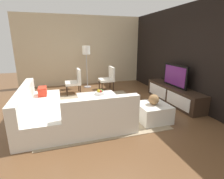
{
  "coord_description": "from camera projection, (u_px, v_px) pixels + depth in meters",
  "views": [
    {
      "loc": [
        4.22,
        -0.85,
        1.82
      ],
      "look_at": [
        -0.18,
        0.51,
        0.52
      ],
      "focal_mm": 27.86,
      "sensor_mm": 36.0,
      "label": 1
    }
  ],
  "objects": [
    {
      "name": "decorative_ball",
      "position": [
        154.0,
        99.0,
        3.97
      ],
      "size": [
        0.24,
        0.24,
        0.24
      ],
      "primitive_type": "sphere",
      "color": "#997247",
      "rests_on": "ottoman"
    },
    {
      "name": "accent_chair_far",
      "position": [
        109.0,
        77.0,
        6.56
      ],
      "size": [
        0.54,
        0.52,
        0.87
      ],
      "rotation": [
        0.0,
        0.0,
        0.1
      ],
      "color": "#332319",
      "rests_on": "ground"
    },
    {
      "name": "fruit_bowl",
      "position": [
        100.0,
        92.0,
        4.81
      ],
      "size": [
        0.28,
        0.28,
        0.14
      ],
      "color": "silver",
      "rests_on": "coffee_table"
    },
    {
      "name": "ground_plane",
      "position": [
        96.0,
        111.0,
        4.62
      ],
      "size": [
        14.0,
        14.0,
        0.0
      ],
      "primitive_type": "plane",
      "color": "brown"
    },
    {
      "name": "television",
      "position": [
        175.0,
        76.0,
        5.08
      ],
      "size": [
        1.02,
        0.06,
        0.65
      ],
      "color": "black",
      "rests_on": "media_console"
    },
    {
      "name": "feature_wall_back",
      "position": [
        186.0,
        56.0,
        5.0
      ],
      "size": [
        6.4,
        0.12,
        2.8
      ],
      "primitive_type": "cube",
      "color": "black",
      "rests_on": "ground"
    },
    {
      "name": "floor_lamp",
      "position": [
        86.0,
        53.0,
        6.66
      ],
      "size": [
        0.3,
        0.3,
        1.62
      ],
      "color": "#A5A5AA",
      "rests_on": "ground"
    },
    {
      "name": "ottoman",
      "position": [
        153.0,
        112.0,
        4.06
      ],
      "size": [
        0.7,
        0.7,
        0.4
      ],
      "primitive_type": "cube",
      "color": "white",
      "rests_on": "ground"
    },
    {
      "name": "sectional_couch",
      "position": [
        61.0,
        113.0,
        3.83
      ],
      "size": [
        2.33,
        2.33,
        0.81
      ],
      "color": "white",
      "rests_on": "ground"
    },
    {
      "name": "accent_chair_near",
      "position": [
        76.0,
        80.0,
        6.07
      ],
      "size": [
        0.55,
        0.52,
        0.87
      ],
      "rotation": [
        0.0,
        0.0,
        -0.18
      ],
      "color": "#332319",
      "rests_on": "ground"
    },
    {
      "name": "side_wall_left",
      "position": [
        83.0,
        51.0,
        7.23
      ],
      "size": [
        0.12,
        5.2,
        2.8
      ],
      "primitive_type": "cube",
      "color": "#C6B28E",
      "rests_on": "ground"
    },
    {
      "name": "coffee_table",
      "position": [
        98.0,
        103.0,
        4.68
      ],
      "size": [
        0.98,
        1.04,
        0.38
      ],
      "color": "#332319",
      "rests_on": "ground"
    },
    {
      "name": "media_console",
      "position": [
        173.0,
        94.0,
        5.23
      ],
      "size": [
        2.22,
        0.49,
        0.5
      ],
      "color": "#332319",
      "rests_on": "ground"
    },
    {
      "name": "area_rug",
      "position": [
        95.0,
        110.0,
        4.71
      ],
      "size": [
        3.07,
        2.78,
        0.01
      ],
      "primitive_type": "cube",
      "color": "tan",
      "rests_on": "ground"
    }
  ]
}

